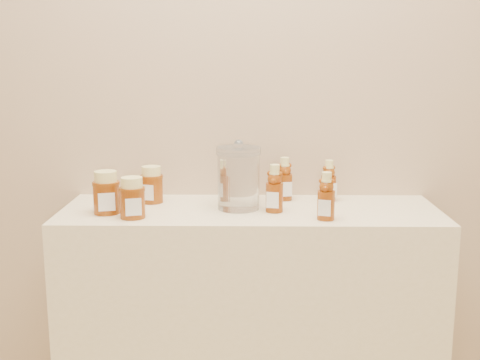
# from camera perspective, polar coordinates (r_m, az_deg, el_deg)

# --- Properties ---
(wall_back) EXTENTS (3.50, 0.02, 2.70)m
(wall_back) POSITION_cam_1_polar(r_m,az_deg,el_deg) (2.06, 1.01, 10.90)
(wall_back) COLOR tan
(wall_back) RESTS_ON ground
(display_table) EXTENTS (1.20, 0.40, 0.90)m
(display_table) POSITION_cam_1_polar(r_m,az_deg,el_deg) (2.07, 0.94, -14.91)
(display_table) COLOR beige
(display_table) RESTS_ON ground
(bear_bottle_back_left) EXTENTS (0.06, 0.06, 0.16)m
(bear_bottle_back_left) POSITION_cam_1_polar(r_m,az_deg,el_deg) (2.03, 0.86, 0.30)
(bear_bottle_back_left) COLOR #6B2A08
(bear_bottle_back_left) RESTS_ON display_table
(bear_bottle_back_mid) EXTENTS (0.07, 0.07, 0.16)m
(bear_bottle_back_mid) POSITION_cam_1_polar(r_m,az_deg,el_deg) (2.02, 4.24, 0.39)
(bear_bottle_back_mid) COLOR #6B2A08
(bear_bottle_back_mid) RESTS_ON display_table
(bear_bottle_back_right) EXTENTS (0.07, 0.07, 0.16)m
(bear_bottle_back_right) POSITION_cam_1_polar(r_m,az_deg,el_deg) (2.03, 8.41, 0.22)
(bear_bottle_back_right) COLOR #6B2A08
(bear_bottle_back_right) RESTS_ON display_table
(bear_bottle_front_left) EXTENTS (0.07, 0.07, 0.17)m
(bear_bottle_front_left) POSITION_cam_1_polar(r_m,az_deg,el_deg) (1.86, 3.30, -0.49)
(bear_bottle_front_left) COLOR #6B2A08
(bear_bottle_front_left) RESTS_ON display_table
(bear_bottle_front_right) EXTENTS (0.07, 0.07, 0.16)m
(bear_bottle_front_right) POSITION_cam_1_polar(r_m,az_deg,el_deg) (1.79, 8.18, -1.22)
(bear_bottle_front_right) COLOR #6B2A08
(bear_bottle_front_right) RESTS_ON display_table
(honey_jar_left) EXTENTS (0.10, 0.10, 0.13)m
(honey_jar_left) POSITION_cam_1_polar(r_m,az_deg,el_deg) (1.89, -12.57, -1.15)
(honey_jar_left) COLOR #6B2A08
(honey_jar_left) RESTS_ON display_table
(honey_jar_back) EXTENTS (0.10, 0.10, 0.12)m
(honey_jar_back) POSITION_cam_1_polar(r_m,az_deg,el_deg) (2.01, -8.39, -0.42)
(honey_jar_back) COLOR #6B2A08
(honey_jar_back) RESTS_ON display_table
(honey_jar_front) EXTENTS (0.10, 0.10, 0.12)m
(honey_jar_front) POSITION_cam_1_polar(r_m,az_deg,el_deg) (1.82, -10.18, -1.66)
(honey_jar_front) COLOR #6B2A08
(honey_jar_front) RESTS_ON display_table
(glass_canister) EXTENTS (0.17, 0.17, 0.22)m
(glass_canister) POSITION_cam_1_polar(r_m,az_deg,el_deg) (1.89, -0.14, 0.43)
(glass_canister) COLOR white
(glass_canister) RESTS_ON display_table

